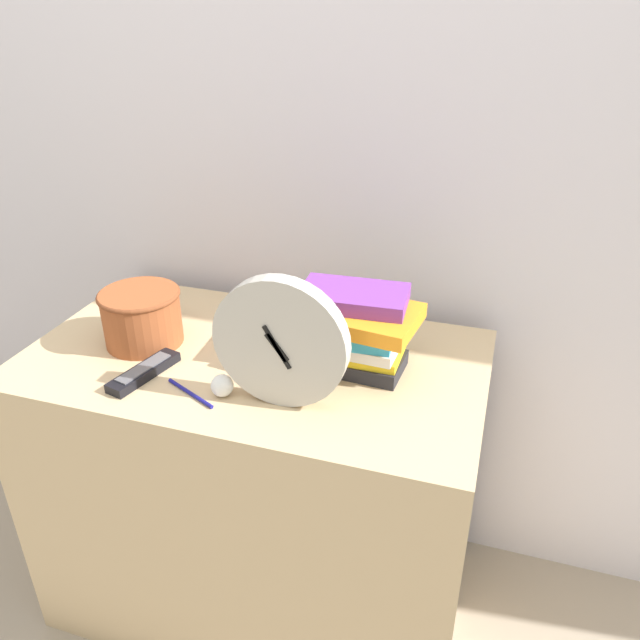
# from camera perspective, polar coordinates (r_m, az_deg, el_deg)

# --- Properties ---
(wall_back) EXTENTS (6.00, 0.04, 2.40)m
(wall_back) POSITION_cam_1_polar(r_m,az_deg,el_deg) (1.57, -1.58, 17.28)
(wall_back) COLOR silver
(wall_back) RESTS_ON ground_plane
(desk) EXTENTS (1.03, 0.58, 0.76)m
(desk) POSITION_cam_1_polar(r_m,az_deg,el_deg) (1.64, -5.41, -14.76)
(desk) COLOR tan
(desk) RESTS_ON ground_plane
(desk_clock) EXTENTS (0.27, 0.04, 0.27)m
(desk_clock) POSITION_cam_1_polar(r_m,az_deg,el_deg) (1.19, -3.66, -2.10)
(desk_clock) COLOR #B7B2A8
(desk_clock) RESTS_ON desk
(book_stack) EXTENTS (0.26, 0.20, 0.18)m
(book_stack) POSITION_cam_1_polar(r_m,az_deg,el_deg) (1.32, 3.39, -0.67)
(book_stack) COLOR #232328
(book_stack) RESTS_ON desk
(basket) EXTENTS (0.19, 0.19, 0.13)m
(basket) POSITION_cam_1_polar(r_m,az_deg,el_deg) (1.49, -15.99, 0.43)
(basket) COLOR #994C28
(basket) RESTS_ON desk
(tv_remote) EXTENTS (0.09, 0.18, 0.02)m
(tv_remote) POSITION_cam_1_polar(r_m,az_deg,el_deg) (1.38, -15.79, -4.57)
(tv_remote) COLOR black
(tv_remote) RESTS_ON desk
(crumpled_paper_ball) EXTENTS (0.05, 0.05, 0.05)m
(crumpled_paper_ball) POSITION_cam_1_polar(r_m,az_deg,el_deg) (1.28, -8.86, -5.96)
(crumpled_paper_ball) COLOR white
(crumpled_paper_ball) RESTS_ON desk
(pen) EXTENTS (0.13, 0.07, 0.01)m
(pen) POSITION_cam_1_polar(r_m,az_deg,el_deg) (1.30, -11.78, -6.56)
(pen) COLOR navy
(pen) RESTS_ON desk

